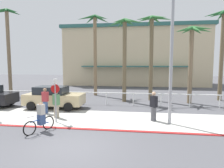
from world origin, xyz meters
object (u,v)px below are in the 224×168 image
palm_tree_3 (152,38)px  palm_tree_4 (192,43)px  pedestrian_0 (154,107)px  pedestrian_1 (45,102)px  streetlight_curb (172,47)px  palm_tree_1 (95,35)px  cyclist_blue_0 (40,118)px  car_tan_1 (54,97)px  stop_sign_bike_lane (55,94)px  palm_tree_5 (223,34)px  pedestrian_2 (56,105)px  palm_tree_0 (8,35)px  palm_tree_2 (125,41)px

palm_tree_3 → palm_tree_4: (3.24, -0.97, -0.62)m
pedestrian_0 → pedestrian_1: pedestrian_0 is taller
streetlight_curb → pedestrian_1: size_ratio=4.26×
palm_tree_4 → palm_tree_1: bearing=160.9°
palm_tree_1 → cyclist_blue_0: (-0.17, -11.72, -5.67)m
car_tan_1 → stop_sign_bike_lane: bearing=-64.3°
palm_tree_3 → palm_tree_4: 3.44m
palm_tree_5 → car_tan_1: 15.78m
stop_sign_bike_lane → car_tan_1: size_ratio=0.58×
stop_sign_bike_lane → palm_tree_5: size_ratio=0.31×
pedestrian_0 → palm_tree_4: bearing=59.7°
stop_sign_bike_lane → palm_tree_3: bearing=53.6°
palm_tree_1 → palm_tree_4: bearing=-19.1°
streetlight_curb → pedestrian_2: size_ratio=4.29×
streetlight_curb → palm_tree_4: size_ratio=1.14×
palm_tree_0 → palm_tree_5: palm_tree_0 is taller
palm_tree_2 → palm_tree_5: bearing=11.9°
palm_tree_4 → pedestrian_0: (-3.47, -5.94, -4.30)m
palm_tree_4 → cyclist_blue_0: size_ratio=3.92×
palm_tree_4 → car_tan_1: size_ratio=1.49×
streetlight_curb → pedestrian_1: 8.89m
car_tan_1 → palm_tree_4: bearing=18.1°
palm_tree_1 → palm_tree_2: (3.38, -3.13, -1.02)m
palm_tree_0 → pedestrian_1: size_ratio=5.18×
streetlight_curb → pedestrian_2: 7.72m
palm_tree_0 → palm_tree_5: (21.24, -0.07, -0.26)m
cyclist_blue_0 → pedestrian_2: size_ratio=0.96×
palm_tree_1 → palm_tree_3: 6.23m
cyclist_blue_0 → pedestrian_0: pedestrian_0 is taller
palm_tree_3 → palm_tree_0: bearing=176.3°
pedestrian_0 → pedestrian_2: size_ratio=1.01×
palm_tree_5 → cyclist_blue_0: size_ratio=4.89×
car_tan_1 → pedestrian_2: bearing=-62.9°
palm_tree_5 → pedestrian_0: palm_tree_5 is taller
pedestrian_0 → palm_tree_0: bearing=151.8°
palm_tree_1 → palm_tree_3: size_ratio=1.10×
palm_tree_2 → pedestrian_2: bearing=-122.1°
palm_tree_4 → palm_tree_5: 3.75m
streetlight_curb → palm_tree_2: streetlight_curb is taller
palm_tree_4 → car_tan_1: palm_tree_4 is taller
stop_sign_bike_lane → palm_tree_2: size_ratio=0.35×
car_tan_1 → streetlight_curb: bearing=-20.7°
stop_sign_bike_lane → cyclist_blue_0: 1.88m
palm_tree_2 → cyclist_blue_0: bearing=-112.4°
palm_tree_4 → cyclist_blue_0: 13.35m
palm_tree_0 → streetlight_curb: bearing=-28.7°
palm_tree_0 → pedestrian_0: 17.54m
palm_tree_2 → palm_tree_5: size_ratio=0.90×
palm_tree_0 → palm_tree_4: 18.28m
palm_tree_3 → palm_tree_5: palm_tree_5 is taller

